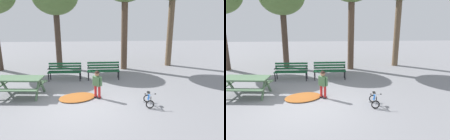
# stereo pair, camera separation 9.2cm
# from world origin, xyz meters

# --- Properties ---
(ground) EXTENTS (36.00, 36.00, 0.00)m
(ground) POSITION_xyz_m (0.00, 0.00, 0.00)
(ground) COLOR gray
(picnic_table) EXTENTS (1.90, 1.48, 0.79)m
(picnic_table) POSITION_xyz_m (-2.55, 1.17, 0.59)
(picnic_table) COLOR #4C6B4C
(picnic_table) RESTS_ON ground
(park_bench_far_left) EXTENTS (1.61, 0.49, 0.85)m
(park_bench_far_left) POSITION_xyz_m (-1.10, 3.16, 0.51)
(park_bench_far_left) COLOR #144728
(park_bench_far_left) RESTS_ON ground
(park_bench_left) EXTENTS (1.60, 0.46, 0.85)m
(park_bench_left) POSITION_xyz_m (0.80, 3.23, 0.51)
(park_bench_left) COLOR #144728
(park_bench_left) RESTS_ON ground
(child_standing) EXTENTS (0.36, 0.28, 1.10)m
(child_standing) POSITION_xyz_m (0.51, 0.76, 0.65)
(child_standing) COLOR red
(child_standing) RESTS_ON ground
(kids_bicycle) EXTENTS (0.39, 0.57, 0.54)m
(kids_bicycle) POSITION_xyz_m (2.34, -0.01, 0.20)
(kids_bicycle) COLOR black
(kids_bicycle) RESTS_ON ground
(leaf_pile) EXTENTS (1.67, 1.40, 0.07)m
(leaf_pile) POSITION_xyz_m (-0.28, 0.79, 0.04)
(leaf_pile) COLOR #9E5623
(leaf_pile) RESTS_ON ground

